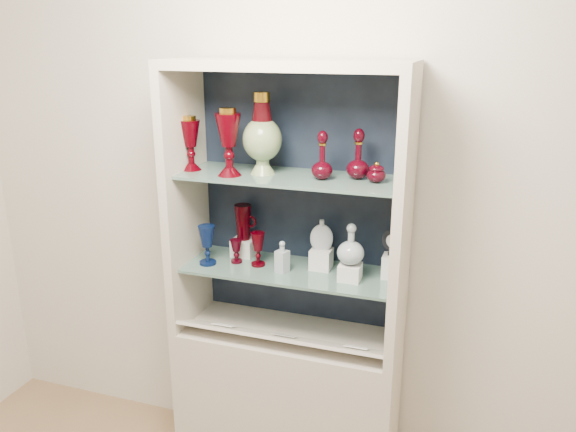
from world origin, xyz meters
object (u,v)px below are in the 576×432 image
(lidded_bowl, at_px, (376,172))
(clear_round_decanter, at_px, (351,245))
(ruby_decanter_b, at_px, (358,152))
(ruby_goblet_tall, at_px, (258,249))
(clear_square_bottle, at_px, (282,257))
(flat_flask, at_px, (322,234))
(cameo_medallion, at_px, (394,242))
(cobalt_goblet, at_px, (207,245))
(ruby_pitcher, at_px, (243,222))
(pedestal_lamp_right, at_px, (229,142))
(ruby_goblet_small, at_px, (236,251))
(enamel_urn, at_px, (262,134))
(ruby_decanter_a, at_px, (322,152))
(pedestal_lamp_left, at_px, (191,143))

(lidded_bowl, bearing_deg, clear_round_decanter, -159.15)
(ruby_decanter_b, bearing_deg, ruby_goblet_tall, -174.38)
(clear_square_bottle, xyz_separation_m, flat_flask, (0.15, 0.09, 0.09))
(ruby_goblet_tall, distance_m, cameo_medallion, 0.59)
(cobalt_goblet, xyz_separation_m, flat_flask, (0.50, 0.11, 0.07))
(ruby_decanter_b, bearing_deg, cobalt_goblet, -171.38)
(clear_square_bottle, bearing_deg, cobalt_goblet, -176.92)
(clear_square_bottle, bearing_deg, ruby_pitcher, 150.53)
(cobalt_goblet, distance_m, clear_round_decanter, 0.65)
(lidded_bowl, relative_size, clear_square_bottle, 0.61)
(pedestal_lamp_right, height_order, flat_flask, pedestal_lamp_right)
(ruby_decanter_b, bearing_deg, clear_round_decanter, -92.28)
(lidded_bowl, xyz_separation_m, ruby_goblet_small, (-0.61, -0.00, -0.41))
(enamel_urn, xyz_separation_m, ruby_decanter_a, (0.27, -0.02, -0.06))
(ruby_goblet_tall, bearing_deg, enamel_urn, 18.38)
(pedestal_lamp_right, relative_size, cobalt_goblet, 1.56)
(lidded_bowl, relative_size, clear_round_decanter, 0.51)
(ruby_pitcher, bearing_deg, pedestal_lamp_left, -141.47)
(clear_round_decanter, height_order, cameo_medallion, clear_round_decanter)
(ruby_decanter_b, height_order, clear_round_decanter, ruby_decanter_b)
(ruby_goblet_small, distance_m, clear_square_bottle, 0.24)
(pedestal_lamp_right, bearing_deg, ruby_goblet_tall, 35.12)
(pedestal_lamp_right, bearing_deg, cameo_medallion, 10.00)
(ruby_goblet_small, height_order, clear_round_decanter, clear_round_decanter)
(cameo_medallion, bearing_deg, pedestal_lamp_left, -162.87)
(ruby_pitcher, bearing_deg, lidded_bowl, -2.40)
(ruby_decanter_b, xyz_separation_m, cameo_medallion, (0.16, 0.01, -0.37))
(flat_flask, relative_size, cameo_medallion, 1.19)
(pedestal_lamp_left, xyz_separation_m, ruby_pitcher, (0.19, 0.12, -0.38))
(ruby_decanter_a, distance_m, flat_flask, 0.38)
(flat_flask, bearing_deg, clear_square_bottle, -160.02)
(lidded_bowl, relative_size, ruby_pitcher, 0.53)
(ruby_decanter_a, bearing_deg, ruby_goblet_tall, 177.46)
(cobalt_goblet, distance_m, clear_square_bottle, 0.35)
(pedestal_lamp_left, xyz_separation_m, pedestal_lamp_right, (0.20, -0.04, 0.02))
(pedestal_lamp_left, height_order, ruby_pitcher, pedestal_lamp_left)
(flat_flask, bearing_deg, pedestal_lamp_right, -173.21)
(pedestal_lamp_left, height_order, ruby_goblet_small, pedestal_lamp_left)
(pedestal_lamp_left, bearing_deg, ruby_decanter_a, 1.04)
(enamel_urn, xyz_separation_m, lidded_bowl, (0.48, -0.00, -0.13))
(ruby_decanter_b, bearing_deg, pedestal_lamp_left, -174.82)
(ruby_goblet_tall, height_order, cameo_medallion, cameo_medallion)
(clear_square_bottle, bearing_deg, ruby_decanter_b, 14.86)
(pedestal_lamp_right, xyz_separation_m, ruby_decanter_b, (0.52, 0.11, -0.03))
(enamel_urn, bearing_deg, ruby_goblet_small, -176.97)
(pedestal_lamp_left, bearing_deg, clear_square_bottle, -1.92)
(ruby_decanter_b, height_order, clear_square_bottle, ruby_decanter_b)
(enamel_urn, distance_m, flat_flask, 0.50)
(ruby_goblet_small, distance_m, clear_round_decanter, 0.54)
(cobalt_goblet, relative_size, clear_round_decanter, 1.07)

